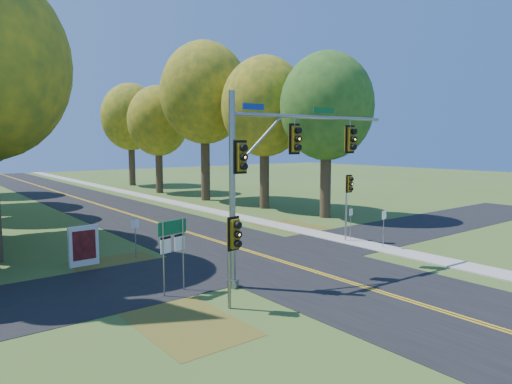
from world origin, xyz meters
TOP-DOWN VIEW (x-y plane):
  - ground at (0.00, 0.00)m, footprint 160.00×160.00m
  - road_main at (0.00, 0.00)m, footprint 8.00×160.00m
  - road_cross at (0.00, 2.00)m, footprint 60.00×6.00m
  - centerline_left at (-0.10, 0.00)m, footprint 0.10×160.00m
  - centerline_right at (0.10, 0.00)m, footprint 0.10×160.00m
  - sidewalk_east at (6.20, 0.00)m, footprint 1.60×160.00m
  - leaf_patch_w_near at (-6.50, 4.00)m, footprint 4.00×6.00m
  - leaf_patch_e at (6.80, 6.00)m, footprint 3.50×8.00m
  - leaf_patch_w_far at (-7.50, -3.00)m, footprint 3.00×5.00m
  - tree_e_a at (11.57, 8.77)m, footprint 7.20×7.20m
  - tree_e_b at (10.97, 15.58)m, footprint 7.60×7.60m
  - tree_e_c at (9.88, 23.69)m, footprint 8.80×8.80m
  - tree_e_d at (9.26, 32.87)m, footprint 7.00×7.00m
  - tree_e_e at (10.47, 43.58)m, footprint 7.80×7.80m
  - traffic_mast at (-2.07, -1.25)m, footprint 8.65×1.01m
  - east_signal_pole at (6.05, 1.73)m, footprint 0.46×0.53m
  - ped_signal_pole at (-5.62, -3.13)m, footprint 0.52×0.61m
  - route_sign_cluster at (-6.41, -0.21)m, footprint 1.35×0.34m
  - info_kiosk at (-7.90, 5.96)m, footprint 1.39×0.24m
  - reg_sign_e_north at (6.54, 1.92)m, footprint 0.37×0.10m
  - reg_sign_e_south at (6.29, -0.62)m, footprint 0.41×0.09m
  - reg_sign_w at (-5.39, 5.77)m, footprint 0.39×0.13m

SIDE VIEW (x-z plane):
  - ground at x=0.00m, z-range 0.00..0.00m
  - leaf_patch_w_near at x=-6.50m, z-range 0.00..0.01m
  - leaf_patch_e at x=6.80m, z-range 0.00..0.01m
  - leaf_patch_w_far at x=-7.50m, z-range 0.00..0.01m
  - road_cross at x=0.00m, z-range 0.00..0.02m
  - road_main at x=0.00m, z-range 0.00..0.02m
  - centerline_left at x=-0.10m, z-range 0.02..0.03m
  - centerline_right at x=0.10m, z-range 0.02..0.03m
  - sidewalk_east at x=6.20m, z-range 0.00..0.06m
  - info_kiosk at x=-7.90m, z-range 0.00..1.92m
  - reg_sign_e_north at x=6.54m, z-range 0.36..2.34m
  - reg_sign_w at x=-5.39m, z-range 0.38..2.43m
  - reg_sign_e_south at x=6.29m, z-range 0.40..2.57m
  - route_sign_cluster at x=-6.41m, z-range 0.60..3.55m
  - ped_signal_pole at x=-5.62m, z-range 0.81..4.13m
  - east_signal_pole at x=6.05m, z-range 1.03..5.00m
  - traffic_mast at x=-2.07m, z-range 1.12..8.98m
  - tree_e_d at x=9.26m, z-range 2.08..14.40m
  - tree_e_a at x=11.57m, z-range 2.16..14.90m
  - tree_e_b at x=10.97m, z-range 2.23..15.56m
  - tree_e_e at x=10.47m, z-range 2.32..16.06m
  - tree_e_c at x=9.88m, z-range 2.77..18.56m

